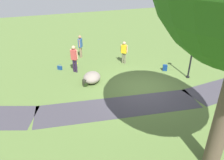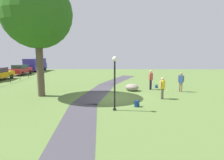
% 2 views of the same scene
% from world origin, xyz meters
% --- Properties ---
extents(ground_plane, '(48.00, 48.00, 0.00)m').
position_xyz_m(ground_plane, '(0.00, 0.00, 0.00)').
color(ground_plane, '#557035').
extents(footpath_segment_mid, '(8.19, 3.06, 0.01)m').
position_xyz_m(footpath_segment_mid, '(1.92, 1.18, 0.00)').
color(footpath_segment_mid, '#3D3A42').
rests_on(footpath_segment_mid, ground).
extents(lamp_post, '(0.28, 0.28, 3.18)m').
position_xyz_m(lamp_post, '(-3.29, -0.24, 1.98)').
color(lamp_post, black).
rests_on(lamp_post, ground).
extents(lawn_boulder, '(1.47, 1.54, 0.62)m').
position_xyz_m(lawn_boulder, '(2.44, -1.78, 0.31)').
color(lawn_boulder, gray).
rests_on(lawn_boulder, ground).
extents(woman_with_handbag, '(0.43, 0.42, 1.79)m').
position_xyz_m(woman_with_handbag, '(3.05, -3.54, 1.05)').
color(woman_with_handbag, '#281A34').
rests_on(woman_with_handbag, ground).
extents(man_near_boulder, '(0.42, 0.42, 1.59)m').
position_xyz_m(man_near_boulder, '(-0.48, -3.73, 0.92)').
color(man_near_boulder, '#68684D').
rests_on(man_near_boulder, ground).
extents(passerby_on_path, '(0.39, 0.46, 1.69)m').
position_xyz_m(passerby_on_path, '(2.07, -5.96, 0.98)').
color(passerby_on_path, '#7F6A4F').
rests_on(passerby_on_path, ground).
extents(handbag_on_grass, '(0.38, 0.38, 0.31)m').
position_xyz_m(handbag_on_grass, '(3.94, -4.27, 0.14)').
color(handbag_on_grass, navy).
rests_on(handbag_on_grass, ground).
extents(backpack_by_boulder, '(0.28, 0.26, 0.40)m').
position_xyz_m(backpack_by_boulder, '(2.92, -1.49, 0.19)').
color(backpack_by_boulder, '#26281D').
rests_on(backpack_by_boulder, ground).
extents(spare_backpack_on_lawn, '(0.34, 0.34, 0.40)m').
position_xyz_m(spare_backpack_on_lawn, '(-2.53, -1.64, 0.19)').
color(spare_backpack_on_lawn, navy).
rests_on(spare_backpack_on_lawn, ground).
extents(frisbee_on_grass, '(0.22, 0.22, 0.02)m').
position_xyz_m(frisbee_on_grass, '(2.69, -4.90, 0.01)').
color(frisbee_on_grass, gold).
rests_on(frisbee_on_grass, ground).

